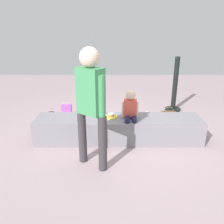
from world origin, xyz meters
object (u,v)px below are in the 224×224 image
at_px(gift_bag, 66,111).
at_px(water_bottle_near_gift, 146,116).
at_px(handbag_black_leather, 51,122).
at_px(cake_plate, 110,116).
at_px(water_bottle_far_side, 91,115).
at_px(adult_standing, 90,99).
at_px(cake_box_white, 130,126).
at_px(party_cup_red, 82,120).
at_px(handbag_brown_canvas, 167,117).
at_px(child_seated, 129,106).

xyz_separation_m(gift_bag, water_bottle_near_gift, (1.72, -0.17, -0.06)).
height_order(gift_bag, handbag_black_leather, handbag_black_leather).
distance_m(cake_plate, water_bottle_far_side, 1.00).
distance_m(adult_standing, cake_box_white, 1.67).
distance_m(adult_standing, gift_bag, 2.13).
bearing_deg(gift_bag, cake_plate, -46.37).
xyz_separation_m(water_bottle_far_side, cake_box_white, (0.78, -0.44, -0.05)).
height_order(water_bottle_near_gift, water_bottle_far_side, water_bottle_far_side).
bearing_deg(cake_box_white, handbag_black_leather, -179.92).
distance_m(water_bottle_far_side, party_cup_red, 0.22).
xyz_separation_m(water_bottle_near_gift, cake_box_white, (-0.38, -0.42, -0.04)).
relative_size(adult_standing, handbag_brown_canvas, 4.84).
distance_m(adult_standing, handbag_brown_canvas, 2.29).
xyz_separation_m(cake_plate, handbag_brown_canvas, (1.18, 0.75, -0.31)).
relative_size(cake_box_white, handbag_black_leather, 0.91).
distance_m(water_bottle_near_gift, handbag_black_leather, 1.93).
distance_m(child_seated, water_bottle_near_gift, 1.14).
xyz_separation_m(child_seated, gift_bag, (-1.28, 1.08, -0.46)).
relative_size(gift_bag, water_bottle_far_side, 1.43).
bearing_deg(handbag_brown_canvas, handbag_black_leather, -171.90).
relative_size(water_bottle_near_gift, cake_box_white, 0.63).
relative_size(water_bottle_near_gift, water_bottle_far_side, 0.86).
height_order(party_cup_red, handbag_black_leather, handbag_black_leather).
xyz_separation_m(cake_plate, water_bottle_near_gift, (0.75, 0.84, -0.33)).
height_order(cake_plate, water_bottle_near_gift, cake_plate).
height_order(cake_plate, water_bottle_far_side, cake_plate).
bearing_deg(handbag_brown_canvas, water_bottle_near_gift, 167.92).
height_order(cake_box_white, handbag_brown_canvas, handbag_brown_canvas).
height_order(child_seated, handbag_black_leather, child_seated).
xyz_separation_m(adult_standing, water_bottle_near_gift, (1.01, 1.66, -0.88)).
bearing_deg(water_bottle_near_gift, party_cup_red, -176.60).
distance_m(adult_standing, cake_plate, 1.02).
relative_size(gift_bag, cake_box_white, 1.05).
height_order(adult_standing, handbag_black_leather, adult_standing).
bearing_deg(cake_plate, party_cup_red, 127.47).
xyz_separation_m(party_cup_red, handbag_brown_canvas, (1.76, -0.01, 0.07)).
bearing_deg(adult_standing, cake_box_white, 63.24).
height_order(gift_bag, handbag_brown_canvas, gift_bag).
height_order(child_seated, cake_box_white, child_seated).
distance_m(gift_bag, water_bottle_far_side, 0.58).
height_order(gift_bag, party_cup_red, gift_bag).
height_order(adult_standing, party_cup_red, adult_standing).
bearing_deg(party_cup_red, water_bottle_near_gift, 3.40).
height_order(cake_plate, handbag_black_leather, cake_plate).
bearing_deg(handbag_black_leather, party_cup_red, 32.02).
distance_m(party_cup_red, handbag_brown_canvas, 1.76).
bearing_deg(party_cup_red, cake_box_white, -19.34).
height_order(adult_standing, handbag_brown_canvas, adult_standing).
bearing_deg(water_bottle_far_side, adult_standing, -84.94).
xyz_separation_m(child_seated, handbag_black_leather, (-1.44, 0.49, -0.49)).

